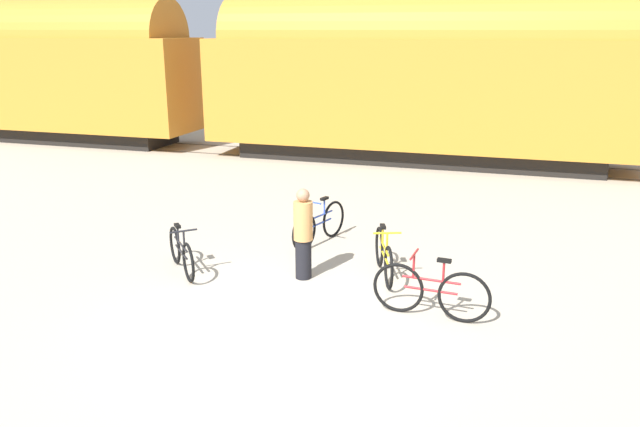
# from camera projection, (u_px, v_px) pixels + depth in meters

# --- Properties ---
(ground_plane) EXTENTS (80.00, 80.00, 0.00)m
(ground_plane) POSITION_uv_depth(u_px,v_px,m) (288.00, 317.00, 9.12)
(ground_plane) COLOR #B2A893
(freight_train) EXTENTS (42.30, 2.80, 5.10)m
(freight_train) POSITION_uv_depth(u_px,v_px,m) (417.00, 76.00, 19.10)
(freight_train) COLOR black
(freight_train) RESTS_ON ground_plane
(rail_near) EXTENTS (54.30, 0.07, 0.01)m
(rail_near) POSITION_uv_depth(u_px,v_px,m) (410.00, 166.00, 19.20)
(rail_near) COLOR #4C4238
(rail_near) RESTS_ON ground_plane
(rail_far) EXTENTS (54.30, 0.07, 0.01)m
(rail_far) POSITION_uv_depth(u_px,v_px,m) (417.00, 157.00, 20.51)
(rail_far) COLOR #4C4238
(rail_far) RESTS_ON ground_plane
(bicycle_maroon) EXTENTS (1.73, 0.46, 0.95)m
(bicycle_maroon) POSITION_uv_depth(u_px,v_px,m) (431.00, 291.00, 9.01)
(bicycle_maroon) COLOR black
(bicycle_maroon) RESTS_ON ground_plane
(bicycle_black) EXTENTS (1.15, 1.23, 0.84)m
(bicycle_black) POSITION_uv_depth(u_px,v_px,m) (181.00, 252.00, 10.71)
(bicycle_black) COLOR black
(bicycle_black) RESTS_ON ground_plane
(bicycle_yellow) EXTENTS (0.65, 1.64, 0.89)m
(bicycle_yellow) POSITION_uv_depth(u_px,v_px,m) (384.00, 256.00, 10.51)
(bicycle_yellow) COLOR black
(bicycle_yellow) RESTS_ON ground_plane
(bicycle_blue) EXTENTS (0.59, 1.69, 0.92)m
(bicycle_blue) POSITION_uv_depth(u_px,v_px,m) (319.00, 224.00, 12.14)
(bicycle_blue) COLOR black
(bicycle_blue) RESTS_ON ground_plane
(person_in_tan) EXTENTS (0.32, 0.32, 1.56)m
(person_in_tan) POSITION_uv_depth(u_px,v_px,m) (303.00, 234.00, 10.34)
(person_in_tan) COLOR black
(person_in_tan) RESTS_ON ground_plane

